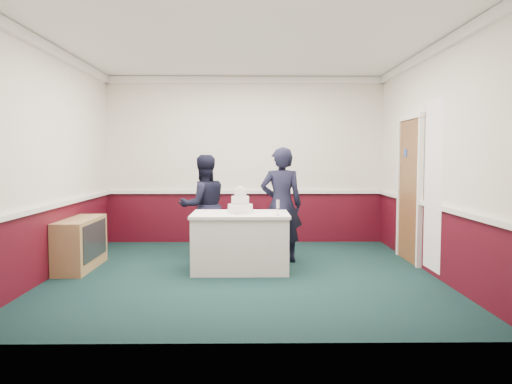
{
  "coord_description": "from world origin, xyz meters",
  "views": [
    {
      "loc": [
        0.08,
        -6.57,
        1.55
      ],
      "look_at": [
        0.16,
        -0.1,
        1.1
      ],
      "focal_mm": 35.0,
      "sensor_mm": 36.0,
      "label": 1
    }
  ],
  "objects_px": {
    "cake_knife": "(238,214)",
    "person_woman": "(281,205)",
    "person_man": "(204,206)",
    "champagne_flute": "(278,205)",
    "wedding_cake": "(240,205)",
    "sideboard": "(81,244)",
    "cake_table": "(240,241)"
  },
  "relations": [
    {
      "from": "cake_knife",
      "to": "person_woman",
      "type": "xyz_separation_m",
      "value": [
        0.63,
        0.77,
        0.06
      ]
    },
    {
      "from": "cake_knife",
      "to": "person_man",
      "type": "relative_size",
      "value": 0.14
    },
    {
      "from": "person_man",
      "to": "champagne_flute",
      "type": "bearing_deg",
      "value": 110.03
    },
    {
      "from": "wedding_cake",
      "to": "person_woman",
      "type": "distance_m",
      "value": 0.82
    },
    {
      "from": "sideboard",
      "to": "wedding_cake",
      "type": "height_order",
      "value": "wedding_cake"
    },
    {
      "from": "person_woman",
      "to": "person_man",
      "type": "bearing_deg",
      "value": -16.13
    },
    {
      "from": "wedding_cake",
      "to": "person_man",
      "type": "bearing_deg",
      "value": 122.44
    },
    {
      "from": "cake_knife",
      "to": "person_man",
      "type": "height_order",
      "value": "person_man"
    },
    {
      "from": "champagne_flute",
      "to": "wedding_cake",
      "type": "bearing_deg",
      "value": 150.75
    },
    {
      "from": "cake_knife",
      "to": "champagne_flute",
      "type": "relative_size",
      "value": 1.07
    },
    {
      "from": "cake_table",
      "to": "person_woman",
      "type": "relative_size",
      "value": 0.78
    },
    {
      "from": "person_woman",
      "to": "cake_table",
      "type": "bearing_deg",
      "value": 44.09
    },
    {
      "from": "cake_table",
      "to": "person_man",
      "type": "distance_m",
      "value": 1.16
    },
    {
      "from": "wedding_cake",
      "to": "cake_knife",
      "type": "distance_m",
      "value": 0.23
    },
    {
      "from": "champagne_flute",
      "to": "person_man",
      "type": "bearing_deg",
      "value": 132.08
    },
    {
      "from": "sideboard",
      "to": "cake_knife",
      "type": "relative_size",
      "value": 5.45
    },
    {
      "from": "wedding_cake",
      "to": "champagne_flute",
      "type": "xyz_separation_m",
      "value": [
        0.5,
        -0.28,
        0.03
      ]
    },
    {
      "from": "cake_table",
      "to": "cake_knife",
      "type": "distance_m",
      "value": 0.44
    },
    {
      "from": "sideboard",
      "to": "cake_table",
      "type": "xyz_separation_m",
      "value": [
        2.23,
        -0.12,
        0.05
      ]
    },
    {
      "from": "sideboard",
      "to": "person_woman",
      "type": "xyz_separation_m",
      "value": [
        2.83,
        0.45,
        0.5
      ]
    },
    {
      "from": "cake_table",
      "to": "champagne_flute",
      "type": "distance_m",
      "value": 0.78
    },
    {
      "from": "wedding_cake",
      "to": "sideboard",
      "type": "bearing_deg",
      "value": 176.93
    },
    {
      "from": "wedding_cake",
      "to": "person_man",
      "type": "distance_m",
      "value": 1.1
    },
    {
      "from": "cake_knife",
      "to": "person_woman",
      "type": "height_order",
      "value": "person_woman"
    },
    {
      "from": "sideboard",
      "to": "person_woman",
      "type": "height_order",
      "value": "person_woman"
    },
    {
      "from": "sideboard",
      "to": "cake_knife",
      "type": "xyz_separation_m",
      "value": [
        2.2,
        -0.32,
        0.44
      ]
    },
    {
      "from": "wedding_cake",
      "to": "champagne_flute",
      "type": "bearing_deg",
      "value": -29.25
    },
    {
      "from": "cake_table",
      "to": "person_man",
      "type": "xyz_separation_m",
      "value": [
        -0.59,
        0.92,
        0.39
      ]
    },
    {
      "from": "sideboard",
      "to": "cake_knife",
      "type": "height_order",
      "value": "cake_knife"
    },
    {
      "from": "wedding_cake",
      "to": "person_woman",
      "type": "height_order",
      "value": "person_woman"
    },
    {
      "from": "person_woman",
      "to": "wedding_cake",
      "type": "bearing_deg",
      "value": 44.09
    },
    {
      "from": "cake_knife",
      "to": "person_man",
      "type": "bearing_deg",
      "value": 123.43
    }
  ]
}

